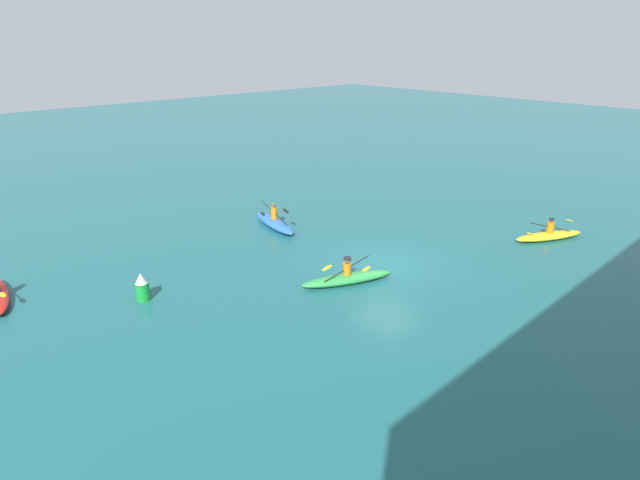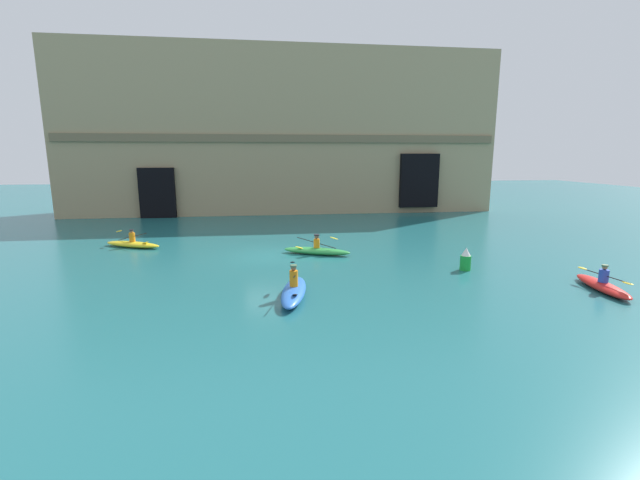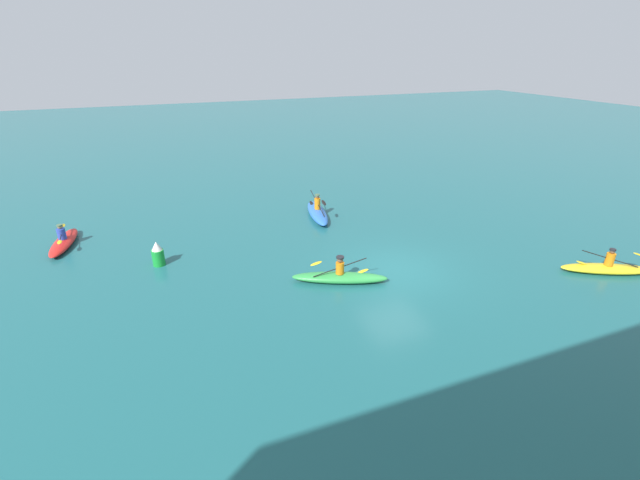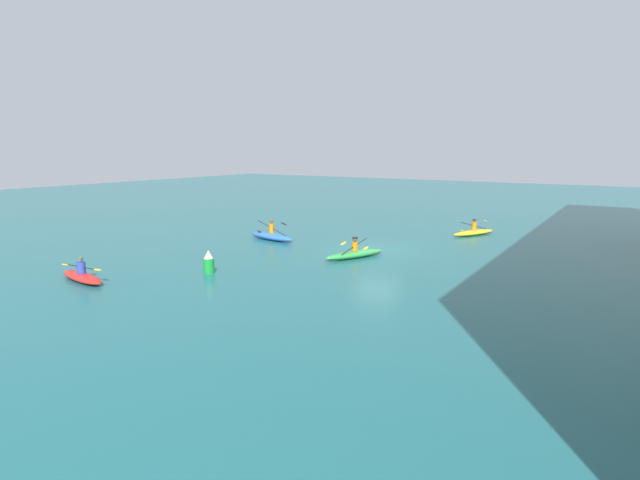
# 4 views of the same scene
# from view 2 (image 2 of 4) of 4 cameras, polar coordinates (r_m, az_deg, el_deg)

# --- Properties ---
(ground_plane) EXTENTS (120.00, 120.00, 0.00)m
(ground_plane) POSITION_cam_2_polar(r_m,az_deg,el_deg) (22.02, -6.87, -2.13)
(ground_plane) COLOR #1E6066
(cliff_bluff) EXTENTS (37.27, 5.86, 13.99)m
(cliff_bluff) POSITION_cam_2_polar(r_m,az_deg,el_deg) (39.35, -4.87, 13.99)
(cliff_bluff) COLOR #9E8966
(cliff_bluff) RESTS_ON ground
(kayak_green) EXTENTS (3.55, 2.07, 1.06)m
(kayak_green) POSITION_cam_2_polar(r_m,az_deg,el_deg) (22.14, -0.45, -1.39)
(kayak_green) COLOR green
(kayak_green) RESTS_ON ground
(kayak_yellow) EXTENTS (3.48, 2.19, 1.02)m
(kayak_yellow) POSITION_cam_2_polar(r_m,az_deg,el_deg) (26.09, -23.70, -0.47)
(kayak_yellow) COLOR yellow
(kayak_yellow) RESTS_ON ground
(kayak_red) EXTENTS (1.24, 3.23, 1.00)m
(kayak_red) POSITION_cam_2_polar(r_m,az_deg,el_deg) (19.59, 33.50, -5.04)
(kayak_red) COLOR red
(kayak_red) RESTS_ON ground
(kayak_blue) EXTENTS (1.45, 3.61, 1.21)m
(kayak_blue) POSITION_cam_2_polar(r_m,az_deg,el_deg) (15.62, -3.50, -6.77)
(kayak_blue) COLOR blue
(kayak_blue) RESTS_ON ground
(marker_buoy) EXTENTS (0.48, 0.48, 1.03)m
(marker_buoy) POSITION_cam_2_polar(r_m,az_deg,el_deg) (20.18, 18.84, -2.50)
(marker_buoy) COLOR green
(marker_buoy) RESTS_ON ground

